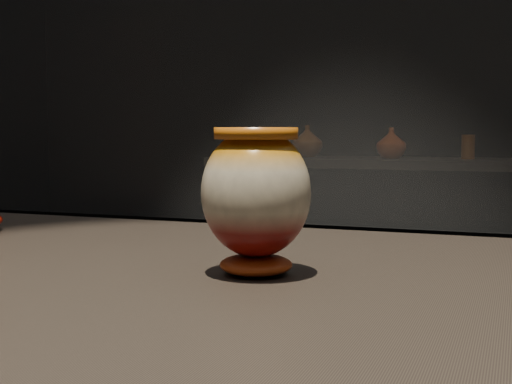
# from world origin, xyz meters

# --- Properties ---
(main_vase) EXTENTS (0.16, 0.16, 0.17)m
(main_vase) POSITION_xyz_m (0.01, 0.00, 0.99)
(main_vase) COLOR maroon
(main_vase) RESTS_ON display_plinth
(back_shelf) EXTENTS (2.00, 0.60, 0.90)m
(back_shelf) POSITION_xyz_m (-0.48, 3.41, 0.64)
(back_shelf) COLOR black
(back_shelf) RESTS_ON ground
(back_vase_left) EXTENTS (0.20, 0.20, 0.19)m
(back_vase_left) POSITION_xyz_m (-0.93, 3.41, 1.00)
(back_vase_left) COLOR #984816
(back_vase_left) RESTS_ON back_shelf
(back_vase_mid) EXTENTS (0.22, 0.22, 0.18)m
(back_vase_mid) POSITION_xyz_m (-0.42, 3.39, 0.99)
(back_vase_mid) COLOR maroon
(back_vase_mid) RESTS_ON back_shelf
(back_vase_right) EXTENTS (0.07, 0.07, 0.14)m
(back_vase_right) POSITION_xyz_m (0.01, 3.46, 0.97)
(back_vase_right) COLOR #984816
(back_vase_right) RESTS_ON back_shelf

